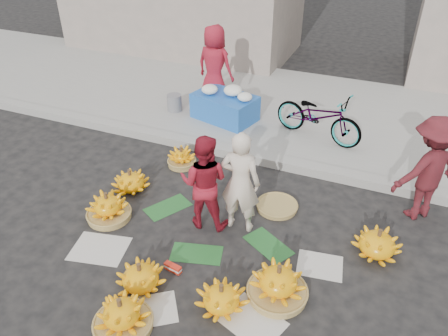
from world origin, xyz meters
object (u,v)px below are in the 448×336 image
at_px(banana_bunch_0, 108,207).
at_px(vendor_cream, 240,183).
at_px(banana_bunch_4, 278,283).
at_px(flower_table, 225,105).
at_px(bicycle, 319,116).

distance_m(banana_bunch_0, vendor_cream, 1.92).
relative_size(banana_bunch_4, flower_table, 0.54).
distance_m(banana_bunch_4, vendor_cream, 1.38).
bearing_deg(flower_table, bicycle, 12.55).
bearing_deg(bicycle, banana_bunch_4, -158.58).
distance_m(banana_bunch_4, bicycle, 3.67).
distance_m(banana_bunch_0, banana_bunch_4, 2.63).
relative_size(vendor_cream, flower_table, 1.11).
relative_size(banana_bunch_0, flower_table, 0.46).
bearing_deg(flower_table, banana_bunch_4, -44.77).
height_order(vendor_cream, bicycle, vendor_cream).
bearing_deg(vendor_cream, flower_table, -67.27).
height_order(vendor_cream, flower_table, vendor_cream).
height_order(banana_bunch_0, banana_bunch_4, banana_bunch_4).
xyz_separation_m(flower_table, bicycle, (1.80, -0.07, 0.15)).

